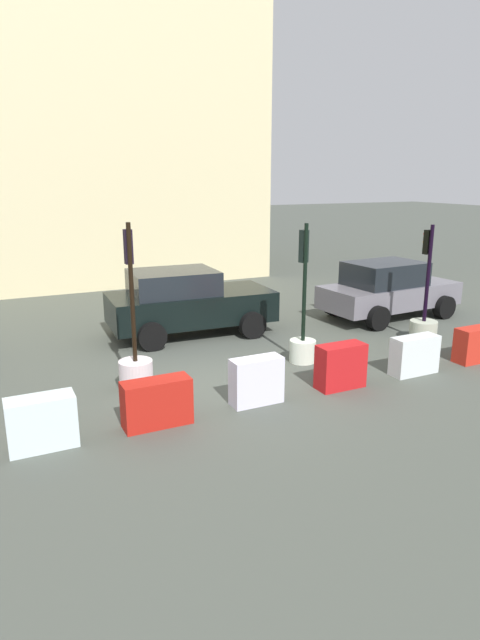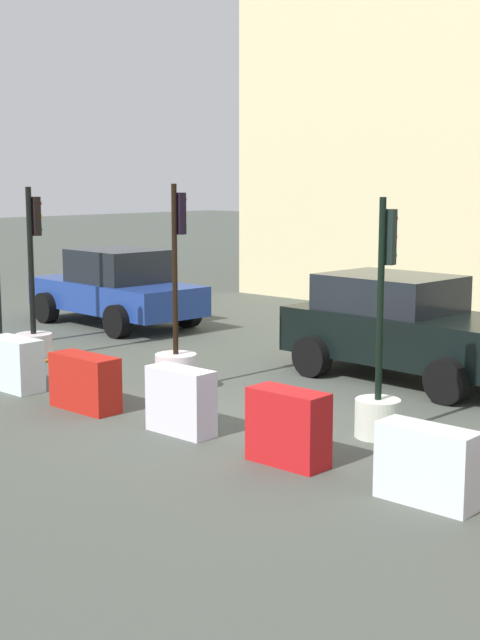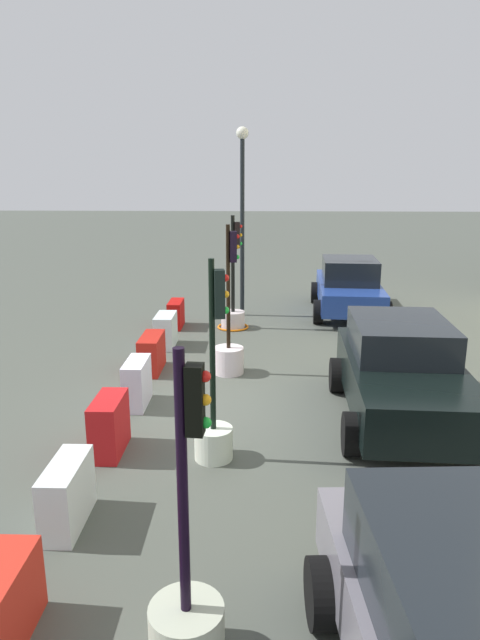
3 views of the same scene
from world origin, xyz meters
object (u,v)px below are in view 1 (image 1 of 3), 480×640
at_px(traffic_light_2, 303,335).
at_px(car_black_sedan, 187,302).
at_px(construction_barrier_6, 477,344).
at_px(car_grey_saloon, 388,289).
at_px(construction_barrier_1, 42,423).
at_px(traffic_light_1, 135,363).
at_px(traffic_light_3, 424,322).
at_px(construction_barrier_3, 256,381).
at_px(construction_barrier_4, 341,366).
at_px(construction_barrier_5, 414,355).
at_px(construction_barrier_2, 157,403).

distance_m(traffic_light_2, car_black_sedan, 3.56).
relative_size(construction_barrier_6, car_grey_saloon, 0.26).
relative_size(construction_barrier_1, construction_barrier_6, 0.92).
height_order(traffic_light_1, traffic_light_3, traffic_light_1).
bearing_deg(construction_barrier_6, construction_barrier_3, 179.77).
bearing_deg(construction_barrier_4, construction_barrier_6, 0.05).
bearing_deg(construction_barrier_6, construction_barrier_5, -179.30).
distance_m(traffic_light_3, construction_barrier_2, 7.74).
relative_size(construction_barrier_5, construction_barrier_6, 0.95).
bearing_deg(traffic_light_3, construction_barrier_5, -137.50).
xyz_separation_m(traffic_light_2, car_grey_saloon, (4.35, 2.32, 0.22)).
distance_m(construction_barrier_1, construction_barrier_3, 3.73).
bearing_deg(construction_barrier_5, car_grey_saloon, 56.65).
bearing_deg(traffic_light_2, car_black_sedan, 116.58).
height_order(traffic_light_2, construction_barrier_6, traffic_light_2).
height_order(construction_barrier_2, car_grey_saloon, car_grey_saloon).
xyz_separation_m(construction_barrier_1, construction_barrier_3, (3.73, 0.10, 0.02)).
xyz_separation_m(construction_barrier_1, construction_barrier_2, (1.82, -0.00, -0.01)).
distance_m(construction_barrier_2, construction_barrier_6, 7.50).
relative_size(construction_barrier_4, construction_barrier_6, 0.88).
height_order(traffic_light_1, construction_barrier_6, traffic_light_1).
relative_size(traffic_light_3, construction_barrier_5, 2.77).
bearing_deg(car_black_sedan, traffic_light_1, -124.94).
distance_m(construction_barrier_3, car_black_sedan, 4.85).
height_order(construction_barrier_3, construction_barrier_6, construction_barrier_3).
height_order(traffic_light_3, car_grey_saloon, traffic_light_3).
relative_size(construction_barrier_4, car_grey_saloon, 0.23).
bearing_deg(construction_barrier_5, traffic_light_1, 163.18).
xyz_separation_m(traffic_light_1, construction_barrier_3, (1.82, -1.63, -0.10)).
height_order(traffic_light_3, construction_barrier_6, traffic_light_3).
bearing_deg(construction_barrier_6, construction_barrier_1, -179.54).
height_order(construction_barrier_3, car_grey_saloon, car_grey_saloon).
xyz_separation_m(car_black_sedan, car_grey_saloon, (5.94, -0.86, -0.04)).
height_order(traffic_light_2, construction_barrier_2, traffic_light_2).
height_order(traffic_light_1, construction_barrier_4, traffic_light_1).
bearing_deg(traffic_light_1, construction_barrier_2, -93.17).
bearing_deg(traffic_light_3, car_grey_saloon, 72.08).
xyz_separation_m(construction_barrier_1, construction_barrier_6, (9.32, 0.07, -0.02)).
relative_size(traffic_light_2, traffic_light_3, 1.06).
bearing_deg(traffic_light_3, construction_barrier_6, -91.08).
height_order(traffic_light_3, construction_barrier_4, traffic_light_3).
height_order(construction_barrier_1, construction_barrier_4, construction_barrier_4).
bearing_deg(car_grey_saloon, traffic_light_2, -151.92).
relative_size(construction_barrier_3, construction_barrier_6, 0.87).
bearing_deg(traffic_light_2, traffic_light_1, -179.95).
bearing_deg(construction_barrier_1, car_black_sedan, 49.87).
bearing_deg(traffic_light_2, construction_barrier_3, -140.74).
distance_m(traffic_light_1, construction_barrier_1, 2.58).
distance_m(construction_barrier_6, car_grey_saloon, 4.07).
xyz_separation_m(construction_barrier_3, construction_barrier_6, (5.59, -0.02, -0.04)).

